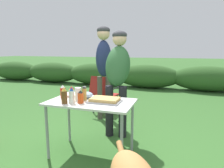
{
  "coord_description": "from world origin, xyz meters",
  "views": [
    {
      "loc": [
        1.04,
        -2.28,
        1.4
      ],
      "look_at": [
        0.13,
        0.48,
        0.89
      ],
      "focal_mm": 32.0,
      "sensor_mm": 36.0,
      "label": 1
    }
  ],
  "objects_px": {
    "hot_sauce_bottle": "(81,97)",
    "standing_person_in_red_jacket": "(104,60)",
    "folding_table": "(91,107)",
    "food_tray": "(105,100)",
    "spice_jar": "(84,94)",
    "mayo_bottle": "(72,96)",
    "mixing_bowl": "(86,95)",
    "mustard_bottle": "(72,94)",
    "standing_person_in_gray_fleece": "(118,71)",
    "camp_chair_green_behind_table": "(103,93)",
    "ketchup_bottle": "(63,92)",
    "beer_bottle": "(64,96)",
    "paper_cup_stack": "(78,94)",
    "plate_stack": "(71,95)"
  },
  "relations": [
    {
      "from": "mayo_bottle",
      "to": "ketchup_bottle",
      "type": "distance_m",
      "value": 0.3
    },
    {
      "from": "standing_person_in_gray_fleece",
      "to": "camp_chair_green_behind_table",
      "type": "distance_m",
      "value": 1.24
    },
    {
      "from": "food_tray",
      "to": "mustard_bottle",
      "type": "distance_m",
      "value": 0.45
    },
    {
      "from": "mixing_bowl",
      "to": "hot_sauce_bottle",
      "type": "bearing_deg",
      "value": -77.38
    },
    {
      "from": "hot_sauce_bottle",
      "to": "standing_person_in_red_jacket",
      "type": "bearing_deg",
      "value": 99.81
    },
    {
      "from": "plate_stack",
      "to": "beer_bottle",
      "type": "relative_size",
      "value": 1.16
    },
    {
      "from": "folding_table",
      "to": "mixing_bowl",
      "type": "height_order",
      "value": "mixing_bowl"
    },
    {
      "from": "folding_table",
      "to": "standing_person_in_red_jacket",
      "type": "height_order",
      "value": "standing_person_in_red_jacket"
    },
    {
      "from": "beer_bottle",
      "to": "standing_person_in_gray_fleece",
      "type": "height_order",
      "value": "standing_person_in_gray_fleece"
    },
    {
      "from": "mayo_bottle",
      "to": "standing_person_in_red_jacket",
      "type": "bearing_deg",
      "value": 95.8
    },
    {
      "from": "food_tray",
      "to": "mustard_bottle",
      "type": "xyz_separation_m",
      "value": [
        -0.44,
        -0.05,
        0.06
      ]
    },
    {
      "from": "mayo_bottle",
      "to": "standing_person_in_gray_fleece",
      "type": "xyz_separation_m",
      "value": [
        0.31,
        0.93,
        0.22
      ]
    },
    {
      "from": "beer_bottle",
      "to": "hot_sauce_bottle",
      "type": "bearing_deg",
      "value": 24.16
    },
    {
      "from": "mustard_bottle",
      "to": "standing_person_in_red_jacket",
      "type": "height_order",
      "value": "standing_person_in_red_jacket"
    },
    {
      "from": "ketchup_bottle",
      "to": "mustard_bottle",
      "type": "distance_m",
      "value": 0.18
    },
    {
      "from": "paper_cup_stack",
      "to": "ketchup_bottle",
      "type": "bearing_deg",
      "value": 170.93
    },
    {
      "from": "paper_cup_stack",
      "to": "mixing_bowl",
      "type": "bearing_deg",
      "value": 80.46
    },
    {
      "from": "spice_jar",
      "to": "mayo_bottle",
      "type": "bearing_deg",
      "value": -116.19
    },
    {
      "from": "folding_table",
      "to": "mustard_bottle",
      "type": "xyz_separation_m",
      "value": [
        -0.25,
        -0.04,
        0.17
      ]
    },
    {
      "from": "plate_stack",
      "to": "standing_person_in_red_jacket",
      "type": "relative_size",
      "value": 0.13
    },
    {
      "from": "plate_stack",
      "to": "standing_person_in_red_jacket",
      "type": "height_order",
      "value": "standing_person_in_red_jacket"
    },
    {
      "from": "food_tray",
      "to": "paper_cup_stack",
      "type": "bearing_deg",
      "value": -175.3
    },
    {
      "from": "mixing_bowl",
      "to": "food_tray",
      "type": "bearing_deg",
      "value": -22.62
    },
    {
      "from": "ketchup_bottle",
      "to": "mustard_bottle",
      "type": "relative_size",
      "value": 0.99
    },
    {
      "from": "mustard_bottle",
      "to": "camp_chair_green_behind_table",
      "type": "bearing_deg",
      "value": 97.24
    },
    {
      "from": "paper_cup_stack",
      "to": "mayo_bottle",
      "type": "bearing_deg",
      "value": -95.94
    },
    {
      "from": "folding_table",
      "to": "mayo_bottle",
      "type": "relative_size",
      "value": 5.51
    },
    {
      "from": "ketchup_bottle",
      "to": "standing_person_in_red_jacket",
      "type": "bearing_deg",
      "value": 86.61
    },
    {
      "from": "spice_jar",
      "to": "food_tray",
      "type": "bearing_deg",
      "value": -1.02
    },
    {
      "from": "mixing_bowl",
      "to": "standing_person_in_gray_fleece",
      "type": "bearing_deg",
      "value": 66.67
    },
    {
      "from": "hot_sauce_bottle",
      "to": "mayo_bottle",
      "type": "relative_size",
      "value": 0.83
    },
    {
      "from": "folding_table",
      "to": "food_tray",
      "type": "relative_size",
      "value": 2.78
    },
    {
      "from": "beer_bottle",
      "to": "ketchup_bottle",
      "type": "relative_size",
      "value": 1.09
    },
    {
      "from": "camp_chair_green_behind_table",
      "to": "beer_bottle",
      "type": "bearing_deg",
      "value": -76.62
    },
    {
      "from": "standing_person_in_red_jacket",
      "to": "mixing_bowl",
      "type": "bearing_deg",
      "value": -116.51
    },
    {
      "from": "food_tray",
      "to": "beer_bottle",
      "type": "bearing_deg",
      "value": -153.98
    },
    {
      "from": "ketchup_bottle",
      "to": "hot_sauce_bottle",
      "type": "bearing_deg",
      "value": -23.49
    },
    {
      "from": "mayo_bottle",
      "to": "standing_person_in_red_jacket",
      "type": "height_order",
      "value": "standing_person_in_red_jacket"
    },
    {
      "from": "spice_jar",
      "to": "mustard_bottle",
      "type": "distance_m",
      "value": 0.16
    },
    {
      "from": "standing_person_in_gray_fleece",
      "to": "paper_cup_stack",
      "type": "bearing_deg",
      "value": -115.04
    },
    {
      "from": "food_tray",
      "to": "mayo_bottle",
      "type": "distance_m",
      "value": 0.41
    },
    {
      "from": "food_tray",
      "to": "standing_person_in_red_jacket",
      "type": "xyz_separation_m",
      "value": [
        -0.53,
        1.37,
        0.43
      ]
    },
    {
      "from": "plate_stack",
      "to": "mustard_bottle",
      "type": "bearing_deg",
      "value": -59.12
    },
    {
      "from": "plate_stack",
      "to": "spice_jar",
      "type": "bearing_deg",
      "value": -29.94
    },
    {
      "from": "food_tray",
      "to": "mixing_bowl",
      "type": "xyz_separation_m",
      "value": [
        -0.33,
        0.14,
        0.01
      ]
    },
    {
      "from": "spice_jar",
      "to": "mayo_bottle",
      "type": "relative_size",
      "value": 0.92
    },
    {
      "from": "hot_sauce_bottle",
      "to": "food_tray",
      "type": "bearing_deg",
      "value": 27.25
    },
    {
      "from": "plate_stack",
      "to": "standing_person_in_red_jacket",
      "type": "bearing_deg",
      "value": 87.89
    },
    {
      "from": "spice_jar",
      "to": "camp_chair_green_behind_table",
      "type": "relative_size",
      "value": 0.22
    },
    {
      "from": "hot_sauce_bottle",
      "to": "camp_chair_green_behind_table",
      "type": "relative_size",
      "value": 0.2
    }
  ]
}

